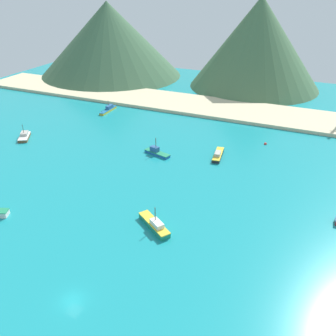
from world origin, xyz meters
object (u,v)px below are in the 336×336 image
fishing_boat_3 (155,225)px  buoy_2 (265,144)px  fishing_boat_5 (157,152)px  fishing_boat_7 (108,109)px  fishing_boat_4 (24,136)px  fishing_boat_8 (218,155)px

fishing_boat_3 → buoy_2: size_ratio=10.41×
fishing_boat_5 → fishing_boat_7: fishing_boat_5 is taller
fishing_boat_4 → buoy_2: size_ratio=8.61×
fishing_boat_8 → buoy_2: (11.56, 15.48, -0.59)m
fishing_boat_7 → buoy_2: size_ratio=11.53×
fishing_boat_5 → buoy_2: fishing_boat_5 is taller
fishing_boat_4 → fishing_boat_8: (64.87, 12.90, -0.00)m
fishing_boat_4 → fishing_boat_7: size_ratio=0.75×
fishing_boat_3 → fishing_boat_5: 37.35m
fishing_boat_8 → buoy_2: 19.33m
fishing_boat_3 → buoy_2: (13.95, 55.43, -0.72)m
fishing_boat_7 → fishing_boat_4: bearing=-107.6°
fishing_boat_3 → fishing_boat_8: fishing_boat_3 is taller
fishing_boat_4 → fishing_boat_7: (11.28, 35.59, 0.04)m
fishing_boat_5 → buoy_2: (29.62, 21.53, -0.65)m
fishing_boat_4 → fishing_boat_8: bearing=11.2°
fishing_boat_7 → buoy_2: (65.16, -7.21, -0.63)m
fishing_boat_8 → fishing_boat_5: bearing=-161.5°
fishing_boat_4 → fishing_boat_5: 47.32m
fishing_boat_4 → buoy_2: (76.43, 28.38, -0.59)m
fishing_boat_7 → fishing_boat_8: (53.59, -22.69, -0.04)m
fishing_boat_4 → buoy_2: 81.54m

